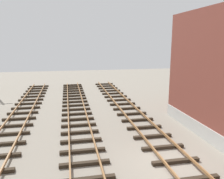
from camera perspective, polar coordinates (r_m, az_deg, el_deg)
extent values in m
plane|color=gray|center=(12.19, 13.41, -17.80)|extent=(80.00, 80.00, 0.00)
cube|color=#2D2319|center=(12.35, 15.74, -17.03)|extent=(2.50, 0.24, 0.18)
cube|color=#2D2319|center=(13.62, 12.65, -14.03)|extent=(2.50, 0.24, 0.18)
cube|color=#2D2319|center=(14.95, 10.16, -11.53)|extent=(2.50, 0.24, 0.18)
cube|color=#2D2319|center=(16.32, 8.11, -9.42)|extent=(2.50, 0.24, 0.18)
cube|color=#2D2319|center=(17.73, 6.40, -7.63)|extent=(2.50, 0.24, 0.18)
cube|color=#2D2319|center=(19.16, 4.96, -6.11)|extent=(2.50, 0.24, 0.18)
cube|color=#2D2319|center=(20.62, 3.73, -4.79)|extent=(2.50, 0.24, 0.18)
cube|color=#2D2319|center=(22.10, 2.67, -3.65)|extent=(2.50, 0.24, 0.18)
cube|color=#2D2319|center=(23.59, 1.74, -2.65)|extent=(2.50, 0.24, 0.18)
cube|color=#2D2319|center=(25.09, 0.92, -1.77)|extent=(2.50, 0.24, 0.18)
cube|color=#2D2319|center=(26.60, 0.20, -0.99)|extent=(2.50, 0.24, 0.18)
cube|color=#2D2319|center=(28.12, -0.45, -0.30)|extent=(2.50, 0.24, 0.18)
cube|color=#2D2319|center=(29.65, -1.03, 0.33)|extent=(2.50, 0.24, 0.18)
cube|color=#2D2319|center=(31.18, -1.55, 0.89)|extent=(2.50, 0.24, 0.18)
cube|color=#2D2319|center=(32.72, -2.02, 1.40)|extent=(2.50, 0.24, 0.18)
cube|color=olive|center=(11.99, 12.58, -16.92)|extent=(0.08, 46.00, 0.14)
cube|color=olive|center=(12.60, 18.82, -15.81)|extent=(0.08, 46.00, 0.14)
cube|color=#2D2319|center=(11.82, -6.90, -18.06)|extent=(2.50, 0.24, 0.18)
cube|color=#2D2319|center=(13.01, -7.39, -15.12)|extent=(2.50, 0.24, 0.18)
cube|color=#2D2319|center=(14.23, -7.78, -12.69)|extent=(2.50, 0.24, 0.18)
cube|color=#2D2319|center=(15.47, -8.11, -10.64)|extent=(2.50, 0.24, 0.18)
cube|color=#2D2319|center=(16.73, -8.39, -8.89)|extent=(2.50, 0.24, 0.18)
cube|color=#2D2319|center=(18.00, -8.62, -7.39)|extent=(2.50, 0.24, 0.18)
cube|color=#2D2319|center=(19.28, -8.83, -6.09)|extent=(2.50, 0.24, 0.18)
cube|color=#2D2319|center=(20.57, -9.00, -4.96)|extent=(2.50, 0.24, 0.18)
cube|color=#2D2319|center=(21.87, -9.16, -3.96)|extent=(2.50, 0.24, 0.18)
cube|color=#2D2319|center=(23.18, -9.30, -3.07)|extent=(2.50, 0.24, 0.18)
cube|color=#2D2319|center=(24.49, -9.42, -2.27)|extent=(2.50, 0.24, 0.18)
cube|color=#2D2319|center=(25.81, -9.53, -1.56)|extent=(2.50, 0.24, 0.18)
cube|color=#2D2319|center=(27.12, -9.63, -0.91)|extent=(2.50, 0.24, 0.18)
cube|color=#2D2319|center=(28.45, -9.72, -0.33)|extent=(2.50, 0.24, 0.18)
cube|color=#2D2319|center=(29.77, -9.80, 0.21)|extent=(2.50, 0.24, 0.18)
cube|color=#2D2319|center=(31.10, -9.87, 0.69)|extent=(2.50, 0.24, 0.18)
cube|color=#2D2319|center=(32.43, -9.94, 1.14)|extent=(2.50, 0.24, 0.18)
cube|color=olive|center=(11.13, -10.54, -19.25)|extent=(0.08, 46.00, 0.14)
cube|color=olive|center=(11.22, -2.75, -18.78)|extent=(0.08, 46.00, 0.14)
cube|color=#2D2319|center=(15.12, -25.63, -12.28)|extent=(2.50, 0.24, 0.18)
cube|color=#2D2319|center=(16.49, -24.34, -10.16)|extent=(2.50, 0.24, 0.18)
cube|color=#2D2319|center=(17.89, -23.26, -8.37)|extent=(2.50, 0.24, 0.18)
cube|color=#2D2319|center=(19.31, -22.35, -6.84)|extent=(2.50, 0.24, 0.18)
cube|color=#2D2319|center=(20.75, -21.57, -5.51)|extent=(2.50, 0.24, 0.18)
cube|color=#2D2319|center=(22.20, -20.90, -4.36)|extent=(2.50, 0.24, 0.18)
cube|color=#2D2319|center=(23.66, -20.30, -3.35)|extent=(2.50, 0.24, 0.18)
cube|color=#2D2319|center=(25.13, -19.78, -2.46)|extent=(2.50, 0.24, 0.18)
cube|color=#2D2319|center=(26.60, -19.32, -1.67)|extent=(2.50, 0.24, 0.18)
cube|color=#2D2319|center=(28.08, -18.90, -0.95)|extent=(2.50, 0.24, 0.18)
cube|color=#2D2319|center=(29.57, -18.53, -0.32)|extent=(2.50, 0.24, 0.18)
cube|color=#2D2319|center=(31.06, -18.20, 0.26)|extent=(2.50, 0.24, 0.18)
cube|color=#2D2319|center=(32.56, -17.89, 0.79)|extent=(2.50, 0.24, 0.18)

